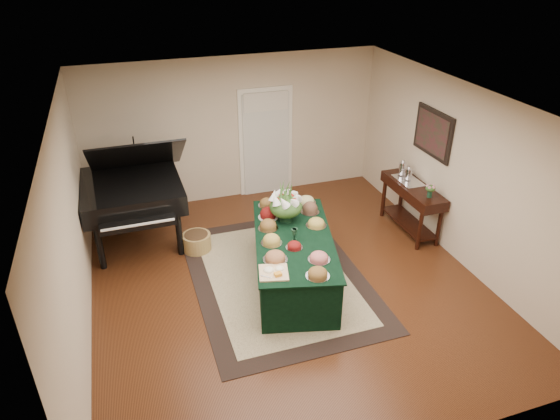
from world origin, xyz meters
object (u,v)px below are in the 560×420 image
object	(u,v)px
grand_piano	(133,190)
mahogany_sideboard	(412,195)
buffet_table	(293,259)
floral_centerpiece	(286,203)

from	to	relation	value
grand_piano	mahogany_sideboard	size ratio (longest dim) A/B	1.33
buffet_table	grand_piano	size ratio (longest dim) A/B	1.33
buffet_table	grand_piano	world-z (taller)	grand_piano
buffet_table	floral_centerpiece	world-z (taller)	floral_centerpiece
grand_piano	mahogany_sideboard	distance (m)	4.60
buffet_table	mahogany_sideboard	bearing A→B (deg)	17.87
buffet_table	mahogany_sideboard	world-z (taller)	mahogany_sideboard
grand_piano	mahogany_sideboard	xyz separation A→B (m)	(4.46, -1.11, -0.27)
floral_centerpiece	grand_piano	world-z (taller)	grand_piano
floral_centerpiece	grand_piano	distance (m)	2.53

